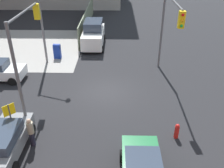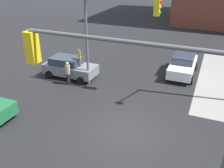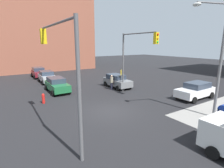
{
  "view_description": "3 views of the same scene",
  "coord_description": "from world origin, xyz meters",
  "px_view_note": "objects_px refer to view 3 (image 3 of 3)",
  "views": [
    {
      "loc": [
        -16.05,
        -0.79,
        9.72
      ],
      "look_at": [
        -1.49,
        -0.45,
        1.49
      ],
      "focal_mm": 40.0,
      "sensor_mm": 36.0,
      "label": 1
    },
    {
      "loc": [
        3.66,
        -10.37,
        8.21
      ],
      "look_at": [
        -1.2,
        1.19,
        2.07
      ],
      "focal_mm": 40.0,
      "sensor_mm": 36.0,
      "label": 2
    },
    {
      "loc": [
        11.33,
        -7.24,
        5.32
      ],
      "look_at": [
        -1.47,
        1.05,
        1.86
      ],
      "focal_mm": 28.0,
      "sensor_mm": 36.0,
      "label": 3
    }
  ],
  "objects_px": {
    "hatchback_maroon": "(39,72)",
    "pedestrian_crossing": "(112,82)",
    "fire_hydrant": "(43,98)",
    "traffic_signal_se_corner": "(60,57)",
    "hatchback_gray": "(117,81)",
    "traffic_signal_nw_corner": "(135,52)",
    "hatchback_silver": "(47,77)",
    "mailbox_blue": "(223,114)",
    "street_lamp_corner": "(217,54)",
    "hatchback_green": "(57,85)",
    "sedan_white": "(196,90)"
  },
  "relations": [
    {
      "from": "hatchback_maroon",
      "to": "pedestrian_crossing",
      "type": "relative_size",
      "value": 2.26
    },
    {
      "from": "fire_hydrant",
      "to": "pedestrian_crossing",
      "type": "height_order",
      "value": "pedestrian_crossing"
    },
    {
      "from": "traffic_signal_se_corner",
      "to": "fire_hydrant",
      "type": "bearing_deg",
      "value": 177.56
    },
    {
      "from": "traffic_signal_se_corner",
      "to": "hatchback_maroon",
      "type": "height_order",
      "value": "traffic_signal_se_corner"
    },
    {
      "from": "hatchback_gray",
      "to": "pedestrian_crossing",
      "type": "relative_size",
      "value": 2.32
    },
    {
      "from": "traffic_signal_nw_corner",
      "to": "hatchback_silver",
      "type": "distance_m",
      "value": 13.76
    },
    {
      "from": "mailbox_blue",
      "to": "hatchback_maroon",
      "type": "xyz_separation_m",
      "value": [
        -25.35,
        -6.93,
        0.08
      ]
    },
    {
      "from": "mailbox_blue",
      "to": "pedestrian_crossing",
      "type": "relative_size",
      "value": 0.81
    },
    {
      "from": "mailbox_blue",
      "to": "hatchback_silver",
      "type": "bearing_deg",
      "value": -161.79
    },
    {
      "from": "hatchback_maroon",
      "to": "street_lamp_corner",
      "type": "bearing_deg",
      "value": 16.94
    },
    {
      "from": "street_lamp_corner",
      "to": "traffic_signal_se_corner",
      "type": "bearing_deg",
      "value": -106.96
    },
    {
      "from": "traffic_signal_se_corner",
      "to": "street_lamp_corner",
      "type": "xyz_separation_m",
      "value": [
        3.04,
        9.95,
        0.02
      ]
    },
    {
      "from": "mailbox_blue",
      "to": "hatchback_maroon",
      "type": "distance_m",
      "value": 26.28
    },
    {
      "from": "traffic_signal_se_corner",
      "to": "street_lamp_corner",
      "type": "distance_m",
      "value": 10.4
    },
    {
      "from": "street_lamp_corner",
      "to": "hatchback_green",
      "type": "relative_size",
      "value": 1.81
    },
    {
      "from": "mailbox_blue",
      "to": "hatchback_silver",
      "type": "relative_size",
      "value": 0.37
    },
    {
      "from": "traffic_signal_se_corner",
      "to": "sedan_white",
      "type": "bearing_deg",
      "value": 91.48
    },
    {
      "from": "traffic_signal_se_corner",
      "to": "fire_hydrant",
      "type": "distance_m",
      "value": 8.2
    },
    {
      "from": "mailbox_blue",
      "to": "hatchback_gray",
      "type": "xyz_separation_m",
      "value": [
        -12.61,
        -0.01,
        0.08
      ]
    },
    {
      "from": "traffic_signal_nw_corner",
      "to": "mailbox_blue",
      "type": "xyz_separation_m",
      "value": [
        8.76,
        0.5,
        -3.85
      ]
    },
    {
      "from": "traffic_signal_se_corner",
      "to": "hatchback_gray",
      "type": "bearing_deg",
      "value": 131.68
    },
    {
      "from": "hatchback_maroon",
      "to": "hatchback_silver",
      "type": "relative_size",
      "value": 1.04
    },
    {
      "from": "fire_hydrant",
      "to": "hatchback_green",
      "type": "bearing_deg",
      "value": 146.97
    },
    {
      "from": "traffic_signal_nw_corner",
      "to": "hatchback_gray",
      "type": "bearing_deg",
      "value": 172.67
    },
    {
      "from": "sedan_white",
      "to": "hatchback_green",
      "type": "xyz_separation_m",
      "value": [
        -10.12,
        -10.95,
        0.0
      ]
    },
    {
      "from": "hatchback_green",
      "to": "fire_hydrant",
      "type": "bearing_deg",
      "value": -33.03
    },
    {
      "from": "street_lamp_corner",
      "to": "hatchback_gray",
      "type": "distance_m",
      "value": 12.13
    },
    {
      "from": "hatchback_maroon",
      "to": "sedan_white",
      "type": "relative_size",
      "value": 0.93
    },
    {
      "from": "traffic_signal_nw_corner",
      "to": "traffic_signal_se_corner",
      "type": "relative_size",
      "value": 1.0
    },
    {
      "from": "pedestrian_crossing",
      "to": "sedan_white",
      "type": "bearing_deg",
      "value": -139.73
    },
    {
      "from": "hatchback_green",
      "to": "traffic_signal_nw_corner",
      "type": "bearing_deg",
      "value": 47.8
    },
    {
      "from": "fire_hydrant",
      "to": "mailbox_blue",
      "type": "bearing_deg",
      "value": 39.4
    },
    {
      "from": "traffic_signal_se_corner",
      "to": "street_lamp_corner",
      "type": "bearing_deg",
      "value": 73.04
    },
    {
      "from": "traffic_signal_nw_corner",
      "to": "hatchback_maroon",
      "type": "bearing_deg",
      "value": -158.81
    },
    {
      "from": "hatchback_maroon",
      "to": "pedestrian_crossing",
      "type": "bearing_deg",
      "value": 23.23
    },
    {
      "from": "fire_hydrant",
      "to": "hatchback_silver",
      "type": "bearing_deg",
      "value": 165.01
    },
    {
      "from": "mailbox_blue",
      "to": "hatchback_maroon",
      "type": "relative_size",
      "value": 0.36
    },
    {
      "from": "traffic_signal_se_corner",
      "to": "mailbox_blue",
      "type": "bearing_deg",
      "value": 66.37
    },
    {
      "from": "street_lamp_corner",
      "to": "pedestrian_crossing",
      "type": "bearing_deg",
      "value": -171.37
    },
    {
      "from": "mailbox_blue",
      "to": "hatchback_gray",
      "type": "height_order",
      "value": "hatchback_gray"
    },
    {
      "from": "hatchback_gray",
      "to": "hatchback_green",
      "type": "xyz_separation_m",
      "value": [
        -2.02,
        -6.97,
        0.0
      ]
    },
    {
      "from": "pedestrian_crossing",
      "to": "hatchback_silver",
      "type": "bearing_deg",
      "value": 38.8
    },
    {
      "from": "sedan_white",
      "to": "mailbox_blue",
      "type": "bearing_deg",
      "value": -41.47
    },
    {
      "from": "hatchback_silver",
      "to": "pedestrian_crossing",
      "type": "xyz_separation_m",
      "value": [
        8.45,
        5.52,
        0.09
      ]
    },
    {
      "from": "traffic_signal_se_corner",
      "to": "pedestrian_crossing",
      "type": "relative_size",
      "value": 3.66
    },
    {
      "from": "fire_hydrant",
      "to": "hatchback_gray",
      "type": "height_order",
      "value": "hatchback_gray"
    },
    {
      "from": "sedan_white",
      "to": "pedestrian_crossing",
      "type": "distance_m",
      "value": 9.11
    },
    {
      "from": "traffic_signal_se_corner",
      "to": "mailbox_blue",
      "type": "xyz_separation_m",
      "value": [
        4.16,
        9.5,
        -3.92
      ]
    },
    {
      "from": "hatchback_green",
      "to": "street_lamp_corner",
      "type": "bearing_deg",
      "value": 28.79
    },
    {
      "from": "traffic_signal_nw_corner",
      "to": "hatchback_gray",
      "type": "xyz_separation_m",
      "value": [
        -3.85,
        0.49,
        -3.77
      ]
    }
  ]
}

